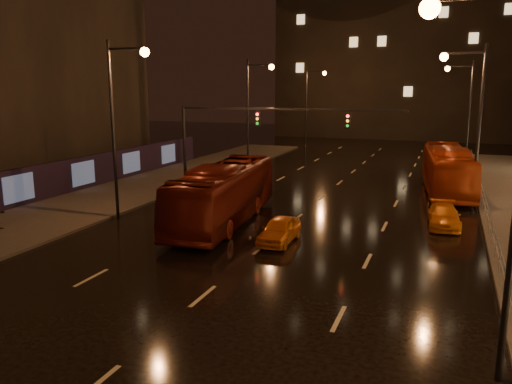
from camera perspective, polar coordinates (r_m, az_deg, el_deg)
ground at (r=33.01m, az=6.70°, el=-1.32°), size 140.00×140.00×0.00m
sidewalk_left at (r=34.63m, az=-17.73°, el=-1.07°), size 7.00×70.00×0.15m
building_distant at (r=83.93m, az=19.35°, el=18.36°), size 44.00×16.00×36.00m
hoarding_left at (r=34.76m, az=-25.71°, el=0.34°), size 0.30×46.00×2.50m
traffic_signal at (r=33.89m, az=-1.48°, el=7.20°), size 15.31×0.32×6.20m
streetlight_right at (r=13.24m, az=25.45°, el=6.32°), size 2.64×0.50×10.00m
railing_right at (r=29.97m, az=24.95°, el=-1.94°), size 0.05×56.00×1.00m
bus_red at (r=27.99m, az=-3.66°, el=-0.17°), size 4.00×12.09×3.30m
bus_curb at (r=38.65m, az=21.04°, el=2.38°), size 3.98×12.09×3.31m
taxi_near at (r=24.58m, az=2.69°, el=-4.34°), size 1.48×3.64×1.24m
taxi_far at (r=29.23m, az=20.68°, el=-2.58°), size 1.90×4.07×1.15m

